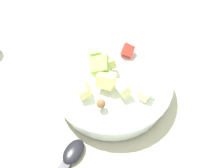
# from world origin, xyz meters

# --- Properties ---
(ground_plane) EXTENTS (2.40, 2.40, 0.00)m
(ground_plane) POSITION_xyz_m (0.00, 0.00, 0.00)
(ground_plane) COLOR silver
(placemat) EXTENTS (0.49, 0.36, 0.01)m
(placemat) POSITION_xyz_m (0.00, 0.00, 0.00)
(placemat) COLOR #BCB299
(placemat) RESTS_ON ground_plane
(salad_bowl) EXTENTS (0.27, 0.27, 0.10)m
(salad_bowl) POSITION_xyz_m (-0.00, 0.01, 0.04)
(salad_bowl) COLOR white
(salad_bowl) RESTS_ON placemat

